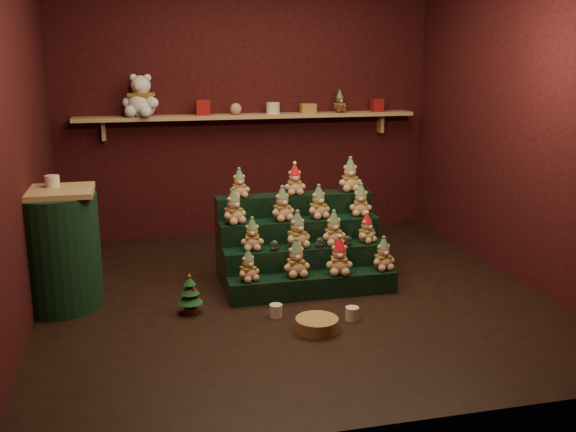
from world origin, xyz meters
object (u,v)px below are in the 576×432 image
object	(u,v)px
side_table	(57,249)
riser_tier_front	(313,285)
snow_globe_c	(348,241)
mug_left	(276,311)
brown_bear	(340,102)
snow_globe_a	(274,245)
wicker_basket	(317,325)
white_bear	(141,90)
snow_globe_b	(320,242)
mug_right	(352,314)
mini_christmas_tree	(190,294)

from	to	relation	value
side_table	riser_tier_front	bearing A→B (deg)	-7.65
snow_globe_c	mug_left	world-z (taller)	snow_globe_c
side_table	mug_left	size ratio (longest dim) A/B	9.57
snow_globe_c	brown_bear	bearing A→B (deg)	74.90
riser_tier_front	brown_bear	world-z (taller)	brown_bear
riser_tier_front	snow_globe_a	world-z (taller)	snow_globe_a
riser_tier_front	snow_globe_a	bearing A→B (deg)	150.88
snow_globe_a	brown_bear	world-z (taller)	brown_bear
snow_globe_a	snow_globe_c	size ratio (longest dim) A/B	1.03
riser_tier_front	brown_bear	size ratio (longest dim) A/B	6.19
wicker_basket	white_bear	bearing A→B (deg)	113.12
snow_globe_b	snow_globe_c	size ratio (longest dim) A/B	1.00
mug_right	brown_bear	world-z (taller)	brown_bear
snow_globe_c	mug_right	size ratio (longest dim) A/B	0.87
mug_right	white_bear	world-z (taller)	white_bear
mug_left	mug_right	bearing A→B (deg)	-19.56
mug_left	brown_bear	bearing A→B (deg)	61.95
wicker_basket	riser_tier_front	bearing A→B (deg)	76.80
wicker_basket	brown_bear	xyz separation A→B (m)	(0.98, 2.59, 1.38)
snow_globe_b	mini_christmas_tree	bearing A→B (deg)	-165.11
mini_christmas_tree	mug_left	distance (m)	0.67
mug_left	wicker_basket	size ratio (longest dim) A/B	0.32
snow_globe_a	riser_tier_front	bearing A→B (deg)	-29.12
snow_globe_c	white_bear	xyz separation A→B (m)	(-1.61, 1.76, 1.18)
snow_globe_a	side_table	xyz separation A→B (m)	(-1.70, 0.09, 0.06)
riser_tier_front	wicker_basket	bearing A→B (deg)	-103.20
snow_globe_a	snow_globe_c	bearing A→B (deg)	0.00
mini_christmas_tree	snow_globe_a	bearing A→B (deg)	22.22
side_table	white_bear	size ratio (longest dim) A/B	1.77
mug_right	snow_globe_a	bearing A→B (deg)	121.72
mini_christmas_tree	mug_left	bearing A→B (deg)	-19.61
snow_globe_b	mini_christmas_tree	distance (m)	1.18
snow_globe_c	wicker_basket	size ratio (longest dim) A/B	0.28
mug_left	snow_globe_c	bearing A→B (deg)	35.05
mug_right	wicker_basket	xyz separation A→B (m)	(-0.31, -0.13, -0.00)
side_table	white_bear	bearing A→B (deg)	66.08
mug_left	white_bear	world-z (taller)	white_bear
riser_tier_front	mini_christmas_tree	xyz separation A→B (m)	(-1.01, -0.14, 0.07)
snow_globe_b	mug_right	xyz separation A→B (m)	(0.05, -0.71, -0.35)
mug_right	brown_bear	xyz separation A→B (m)	(0.67, 2.47, 1.38)
mug_left	snow_globe_b	bearing A→B (deg)	46.57
brown_bear	mug_left	bearing A→B (deg)	-132.17
brown_bear	snow_globe_c	bearing A→B (deg)	-119.21
mini_christmas_tree	mug_right	distance (m)	1.24
snow_globe_a	side_table	distance (m)	1.71
brown_bear	mug_right	bearing A→B (deg)	-119.34
riser_tier_front	white_bear	bearing A→B (deg)	123.46
mini_christmas_tree	white_bear	distance (m)	2.51
snow_globe_c	white_bear	size ratio (longest dim) A/B	0.17
snow_globe_c	mini_christmas_tree	xyz separation A→B (m)	(-1.36, -0.30, -0.24)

